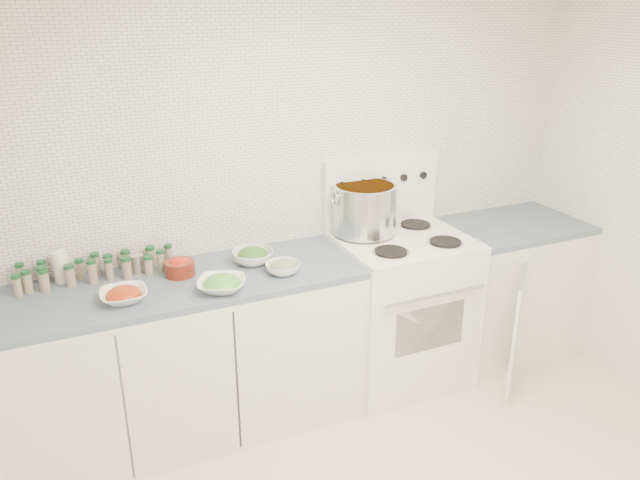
{
  "coord_description": "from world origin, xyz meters",
  "views": [
    {
      "loc": [
        -1.36,
        -1.73,
        2.25
      ],
      "look_at": [
        -0.07,
        1.14,
        1.02
      ],
      "focal_mm": 35.0,
      "sensor_mm": 36.0,
      "label": 1
    }
  ],
  "objects": [
    {
      "name": "bowl_tomato",
      "position": [
        -1.12,
        1.08,
        0.93
      ],
      "size": [
        0.23,
        0.23,
        0.07
      ],
      "color": "white",
      "rests_on": "counter_left"
    },
    {
      "name": "spice_cluster",
      "position": [
        -1.24,
        1.39,
        0.96
      ],
      "size": [
        0.79,
        0.16,
        0.13
      ],
      "color": "gray",
      "rests_on": "counter_left"
    },
    {
      "name": "stove",
      "position": [
        0.48,
        1.19,
        0.5
      ],
      "size": [
        0.76,
        0.7,
        1.36
      ],
      "color": "white",
      "rests_on": "ground"
    },
    {
      "name": "bowl_pepper",
      "position": [
        -0.82,
        1.27,
        0.95
      ],
      "size": [
        0.16,
        0.16,
        0.1
      ],
      "color": "#621E10",
      "rests_on": "counter_left"
    },
    {
      "name": "stock_pot",
      "position": [
        0.3,
        1.34,
        1.1
      ],
      "size": [
        0.4,
        0.38,
        0.29
      ],
      "rotation": [
        0.0,
        0.0,
        -0.15
      ],
      "color": "silver",
      "rests_on": "stove"
    },
    {
      "name": "counter_right",
      "position": [
        1.3,
        1.19,
        0.45
      ],
      "size": [
        0.89,
        0.91,
        0.9
      ],
      "color": "white",
      "rests_on": "ground"
    },
    {
      "name": "tin_can",
      "position": [
        -1.01,
        1.4,
        0.95
      ],
      "size": [
        0.09,
        0.09,
        0.1
      ],
      "primitive_type": "cylinder",
      "rotation": [
        0.0,
        0.0,
        -0.32
      ],
      "color": "#A3A08A",
      "rests_on": "counter_left"
    },
    {
      "name": "bowl_broccoli",
      "position": [
        -0.42,
        1.27,
        0.94
      ],
      "size": [
        0.25,
        0.25,
        0.09
      ],
      "color": "white",
      "rests_on": "counter_left"
    },
    {
      "name": "salt_canister",
      "position": [
        -1.38,
        1.43,
        0.98
      ],
      "size": [
        0.09,
        0.09,
        0.16
      ],
      "primitive_type": "cylinder",
      "rotation": [
        0.0,
        0.0,
        -0.18
      ],
      "color": "white",
      "rests_on": "counter_left"
    },
    {
      "name": "bowl_snowpea",
      "position": [
        -0.67,
        1.0,
        0.93
      ],
      "size": [
        0.31,
        0.31,
        0.08
      ],
      "color": "white",
      "rests_on": "counter_left"
    },
    {
      "name": "bowl_zucchini",
      "position": [
        -0.32,
        1.07,
        0.93
      ],
      "size": [
        0.22,
        0.22,
        0.07
      ],
      "color": "white",
      "rests_on": "counter_left"
    },
    {
      "name": "counter_left",
      "position": [
        -0.82,
        1.19,
        0.45
      ],
      "size": [
        1.85,
        0.62,
        0.9
      ],
      "color": "white",
      "rests_on": "ground"
    },
    {
      "name": "room_walls",
      "position": [
        0.0,
        0.0,
        1.56
      ],
      "size": [
        3.54,
        3.04,
        2.52
      ],
      "color": "white",
      "rests_on": "ground"
    }
  ]
}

